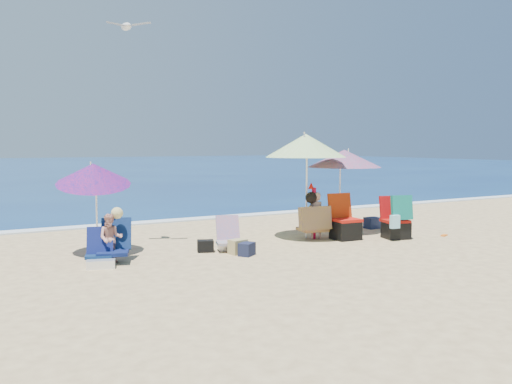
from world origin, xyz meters
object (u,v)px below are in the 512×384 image
camp_chair_left (345,226)px  camp_chair_right (396,223)px  chair_rainbow (229,241)px  chair_navy (100,256)px  person_left (112,238)px  furled_umbrella (313,208)px  seagull (127,26)px  umbrella_blue (93,174)px  person_center (315,216)px  umbrella_turquoise (344,159)px  umbrella_striped (306,146)px

camp_chair_left → camp_chair_right: (1.02, -0.50, 0.05)m
camp_chair_right → chair_rainbow: bearing=169.3°
chair_rainbow → chair_navy: bearing=-175.4°
chair_navy → chair_rainbow: (2.55, 0.21, 0.01)m
camp_chair_left → person_left: bearing=178.2°
furled_umbrella → camp_chair_right: (1.61, -0.87, -0.33)m
seagull → camp_chair_right: bearing=-19.0°
umbrella_blue → chair_rainbow: umbrella_blue is taller
furled_umbrella → umbrella_blue: bearing=172.8°
chair_navy → person_center: 4.70m
person_left → camp_chair_right: bearing=-6.2°
umbrella_turquoise → umbrella_striped: umbrella_striped is taller
umbrella_turquoise → seagull: bearing=172.7°
seagull → chair_rainbow: bearing=-35.1°
umbrella_striped → camp_chair_right: umbrella_striped is taller
person_left → furled_umbrella: bearing=2.7°
umbrella_turquoise → camp_chair_left: 1.70m
chair_rainbow → camp_chair_right: (3.73, -0.70, 0.18)m
person_center → chair_navy: bearing=-176.2°
camp_chair_left → seagull: bearing=162.7°
camp_chair_left → camp_chair_right: 1.14m
furled_umbrella → chair_navy: furled_umbrella is taller
umbrella_turquoise → umbrella_striped: size_ratio=0.89×
chair_rainbow → seagull: 4.63m
umbrella_turquoise → camp_chair_left: size_ratio=2.09×
umbrella_turquoise → camp_chair_right: (0.49, -1.23, -1.39)m
chair_rainbow → seagull: seagull is taller
camp_chair_left → person_center: (-0.58, 0.31, 0.21)m
furled_umbrella → camp_chair_right: 1.86m
chair_navy → camp_chair_right: 6.30m
umbrella_striped → chair_navy: (-4.52, -0.45, -1.87)m
umbrella_blue → chair_navy: size_ratio=2.44×
furled_umbrella → chair_rainbow: bearing=-175.6°
chair_navy → camp_chair_left: 5.26m
umbrella_striped → chair_rainbow: bearing=-173.0°
umbrella_turquoise → seagull: size_ratio=2.61×
person_center → seagull: (-3.76, 1.05, 3.84)m
chair_navy → person_left: 0.40m
person_left → seagull: seagull is taller
furled_umbrella → chair_navy: size_ratio=1.63×
camp_chair_right → furled_umbrella: bearing=151.6°
furled_umbrella → umbrella_turquoise: bearing=17.8°
person_left → umbrella_blue: bearing=98.6°
furled_umbrella → person_center: size_ratio=1.19×
person_center → person_left: bearing=-178.1°
umbrella_blue → person_center: bearing=-8.0°
furled_umbrella → seagull: (-3.76, 0.99, 3.67)m
furled_umbrella → person_left: 4.44m
chair_rainbow → furled_umbrella: bearing=4.4°
umbrella_striped → umbrella_blue: umbrella_striped is taller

